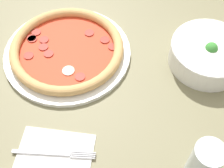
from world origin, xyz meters
name	(u,v)px	position (x,y,z in m)	size (l,w,h in m)	color
ground_plane	(97,161)	(0.00, 0.00, 0.00)	(8.00, 8.00, 0.00)	gray
dining_table	(89,81)	(0.00, 0.00, 0.63)	(1.16, 1.00, 0.73)	#706B4C
pizza	(67,50)	(-0.02, -0.05, 0.75)	(0.34, 0.34, 0.04)	white
bowl	(208,53)	(-0.01, 0.32, 0.77)	(0.20, 0.20, 0.08)	white
napkin	(52,165)	(0.30, -0.05, 0.73)	(0.18, 0.18, 0.00)	white
fork	(53,153)	(0.27, -0.05, 0.73)	(0.02, 0.18, 0.00)	silver
glass	(204,164)	(0.30, 0.26, 0.79)	(0.06, 0.06, 0.12)	silver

